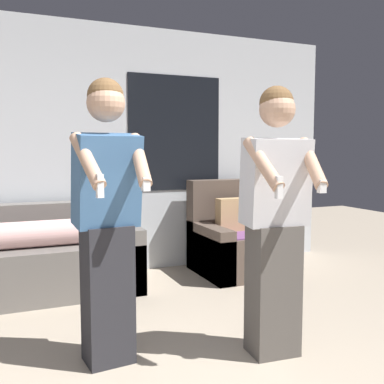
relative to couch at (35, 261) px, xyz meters
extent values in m
cube|color=silver|center=(0.40, 0.48, 1.03)|extent=(6.25, 0.06, 2.70)
cube|color=black|center=(1.59, 0.44, 1.23)|extent=(1.10, 0.01, 1.30)
cube|color=slate|center=(0.00, -0.03, -0.08)|extent=(1.92, 0.85, 0.48)
cube|color=slate|center=(0.00, 0.29, 0.34)|extent=(1.92, 0.22, 0.35)
cube|color=slate|center=(0.82, -0.03, -0.01)|extent=(0.28, 0.85, 0.62)
cylinder|color=beige|center=(0.00, -0.14, 0.28)|extent=(1.06, 0.24, 0.24)
cube|color=brown|center=(2.08, -0.10, -0.09)|extent=(0.80, 0.88, 0.46)
cube|color=brown|center=(2.08, 0.24, 0.42)|extent=(0.80, 0.20, 0.56)
cube|color=brown|center=(1.77, -0.10, -0.04)|extent=(0.18, 0.88, 0.56)
cube|color=brown|center=(2.39, -0.10, -0.04)|extent=(0.18, 0.88, 0.56)
cube|color=#704275|center=(2.08, -0.14, 0.14)|extent=(0.68, 0.70, 0.01)
cube|color=tan|center=(2.08, -0.03, 0.33)|extent=(0.36, 0.14, 0.36)
cube|color=#28282D|center=(0.34, -1.61, 0.12)|extent=(0.31, 0.27, 0.89)
cube|color=#3D6693|center=(0.34, -1.63, 0.85)|extent=(0.41, 0.33, 0.59)
sphere|color=tan|center=(0.34, -1.64, 1.32)|extent=(0.23, 0.23, 0.23)
sphere|color=brown|center=(0.34, -1.63, 1.36)|extent=(0.22, 0.22, 0.22)
cylinder|color=tan|center=(0.20, -1.80, 0.98)|extent=(0.17, 0.36, 0.33)
cube|color=white|center=(0.24, -1.94, 0.84)|extent=(0.04, 0.04, 0.13)
cylinder|color=tan|center=(0.52, -1.76, 0.98)|extent=(0.10, 0.36, 0.33)
cube|color=white|center=(0.51, -1.91, 0.84)|extent=(0.05, 0.04, 0.08)
cube|color=#56514C|center=(1.38, -1.92, 0.12)|extent=(0.33, 0.26, 0.87)
cube|color=silver|center=(1.38, -1.93, 0.83)|extent=(0.43, 0.29, 0.57)
sphere|color=tan|center=(1.38, -1.94, 1.29)|extent=(0.23, 0.23, 0.23)
sphere|color=brown|center=(1.38, -1.93, 1.33)|extent=(0.22, 0.22, 0.22)
cylinder|color=tan|center=(1.20, -2.07, 0.96)|extent=(0.11, 0.36, 0.33)
cube|color=white|center=(1.21, -2.22, 0.82)|extent=(0.04, 0.04, 0.13)
cylinder|color=tan|center=(1.53, -2.09, 0.96)|extent=(0.17, 0.36, 0.33)
cube|color=white|center=(1.50, -2.24, 0.82)|extent=(0.05, 0.04, 0.08)
camera|label=1|loc=(-0.25, -4.39, 1.04)|focal=42.00mm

